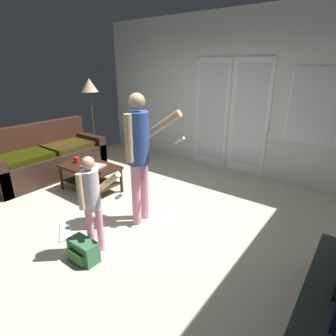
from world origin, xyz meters
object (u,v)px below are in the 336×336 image
at_px(person_child, 93,198).
at_px(backpack, 83,251).
at_px(leather_couch, 47,159).
at_px(person_adult, 140,149).
at_px(coffee_table, 90,173).
at_px(cup_near_edge, 77,160).
at_px(tv_remote_black, 96,173).
at_px(tv_stand, 335,308).
at_px(loose_keyboard, 65,231).
at_px(laptop_closed, 93,166).
at_px(floor_lamp, 90,89).

relative_size(person_child, backpack, 3.23).
xyz_separation_m(leather_couch, person_adult, (2.52, -0.14, 0.69)).
distance_m(coffee_table, person_adult, 1.48).
distance_m(backpack, cup_near_edge, 2.00).
relative_size(person_adult, tv_remote_black, 9.84).
height_order(tv_stand, loose_keyboard, tv_stand).
distance_m(coffee_table, backpack, 1.77).
height_order(leather_couch, laptop_closed, leather_couch).
bearing_deg(coffee_table, tv_remote_black, -23.55).
distance_m(loose_keyboard, cup_near_edge, 1.45).
bearing_deg(loose_keyboard, tv_stand, 10.08).
distance_m(coffee_table, laptop_closed, 0.16).
bearing_deg(cup_near_edge, backpack, -34.78).
distance_m(person_adult, person_child, 0.86).
distance_m(person_adult, backpack, 1.32).
bearing_deg(person_child, leather_couch, 160.11).
bearing_deg(backpack, coffee_table, 139.08).
distance_m(floor_lamp, backpack, 4.01).
relative_size(coffee_table, backpack, 2.71).
relative_size(loose_keyboard, cup_near_edge, 4.63).
bearing_deg(tv_remote_black, person_child, -60.04).
distance_m(tv_stand, floor_lamp, 5.54).
bearing_deg(backpack, tv_stand, 17.08).
bearing_deg(backpack, person_child, 82.28).
height_order(loose_keyboard, laptop_closed, laptop_closed).
height_order(tv_stand, tv_remote_black, tv_remote_black).
bearing_deg(cup_near_edge, coffee_table, 6.62).
relative_size(loose_keyboard, tv_remote_black, 2.58).
height_order(coffee_table, tv_remote_black, tv_remote_black).
bearing_deg(laptop_closed, backpack, -55.83).
height_order(tv_stand, person_adult, person_adult).
distance_m(coffee_table, floor_lamp, 2.32).
distance_m(loose_keyboard, laptop_closed, 1.25).
height_order(person_adult, person_child, person_adult).
xyz_separation_m(tv_stand, cup_near_edge, (-3.85, 0.43, 0.29)).
relative_size(person_adult, cup_near_edge, 17.63).
relative_size(tv_stand, loose_keyboard, 3.22).
xyz_separation_m(coffee_table, cup_near_edge, (-0.28, -0.03, 0.17)).
distance_m(tv_stand, loose_keyboard, 2.92).
relative_size(tv_stand, person_adult, 0.85).
relative_size(person_adult, loose_keyboard, 3.81).
distance_m(person_adult, cup_near_edge, 1.67).
height_order(person_adult, tv_remote_black, person_adult).
height_order(laptop_closed, tv_remote_black, laptop_closed).
relative_size(coffee_table, cup_near_edge, 9.98).
bearing_deg(person_adult, person_child, -85.99).
bearing_deg(cup_near_edge, tv_remote_black, -10.79).
distance_m(person_adult, tv_remote_black, 1.09).
xyz_separation_m(coffee_table, backpack, (1.33, -1.15, -0.21)).
relative_size(leather_couch, person_adult, 1.23).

